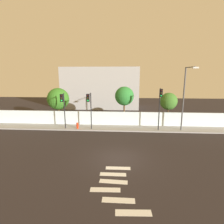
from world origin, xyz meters
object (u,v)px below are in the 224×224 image
Objects in this scene: traffic_light_center at (160,101)px; roadside_tree_midright at (169,101)px; traffic_light_left at (63,104)px; street_lamp_curbside at (185,94)px; roadside_tree_leftmost at (58,99)px; fire_hydrant at (77,125)px; roadside_tree_midleft at (124,96)px; traffic_light_right at (89,104)px.

traffic_light_center is 1.14× the size of roadside_tree_midright.
street_lamp_curbside is at bearing 2.12° from traffic_light_left.
traffic_light_left is at bearing -61.71° from roadside_tree_leftmost.
roadside_tree_leftmost reaches higher than traffic_light_left.
fire_hydrant is 0.15× the size of roadside_tree_midleft.
roadside_tree_midright is (13.12, 3.37, -0.09)m from traffic_light_left.
traffic_light_center is (11.35, 0.09, 0.43)m from traffic_light_left.
roadside_tree_leftmost is (-1.81, 3.37, 0.10)m from traffic_light_left.
traffic_light_center is 3.76m from roadside_tree_midright.
street_lamp_curbside is at bearing -0.37° from fire_hydrant.
roadside_tree_midleft is 1.18× the size of roadside_tree_midright.
roadside_tree_midleft is (5.79, 2.76, 3.37)m from fire_hydrant.
roadside_tree_midleft is at bearing 24.86° from traffic_light_left.
street_lamp_curbside reaches higher than roadside_tree_midleft.
roadside_tree_leftmost is 14.94m from roadside_tree_midright.
roadside_tree_midright is (1.77, 3.27, -0.52)m from traffic_light_center.
roadside_tree_midright is at bearing 110.88° from street_lamp_curbside.
roadside_tree_midleft reaches higher than traffic_light_left.
roadside_tree_leftmost is at bearing 166.03° from traffic_light_center.
traffic_light_right is (3.20, -0.11, 0.05)m from traffic_light_left.
roadside_tree_leftmost is at bearing 180.00° from roadside_tree_midright.
fire_hydrant is at bearing -166.67° from roadside_tree_midright.
street_lamp_curbside is 13.34m from fire_hydrant.
roadside_tree_midleft is (-4.08, 3.27, 0.12)m from traffic_light_center.
traffic_light_right is at bearing -34.81° from roadside_tree_leftmost.
roadside_tree_midleft is (7.27, 3.37, 0.55)m from traffic_light_left.
street_lamp_curbside is at bearing 8.62° from traffic_light_center.
roadside_tree_midleft is (-6.94, 2.84, -0.61)m from street_lamp_curbside.
roadside_tree_leftmost is at bearing 118.29° from traffic_light_left.
roadside_tree_leftmost is (-3.29, 2.76, 2.92)m from fire_hydrant.
traffic_light_right is at bearing -178.55° from traffic_light_center.
roadside_tree_midleft is at bearing 157.73° from street_lamp_curbside.
street_lamp_curbside reaches higher than roadside_tree_midright.
roadside_tree_midright is at bearing 61.57° from traffic_light_center.
traffic_light_center is at bearing -171.38° from street_lamp_curbside.
street_lamp_curbside is 9.69× the size of fire_hydrant.
roadside_tree_midleft reaches higher than roadside_tree_leftmost.
traffic_light_right reaches higher than fire_hydrant.
traffic_light_left reaches higher than fire_hydrant.
roadside_tree_midleft reaches higher than roadside_tree_midright.
street_lamp_curbside reaches higher than traffic_light_right.
street_lamp_curbside reaches higher than traffic_light_center.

